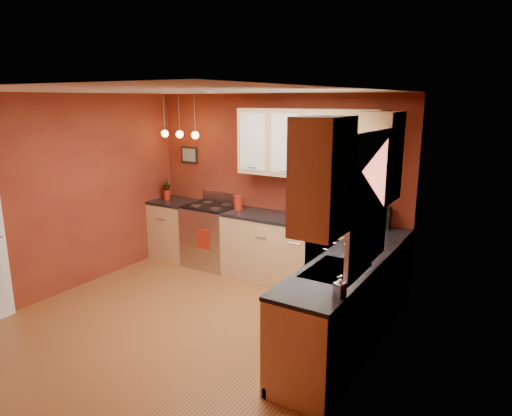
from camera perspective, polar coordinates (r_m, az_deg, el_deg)
The scene contains 25 objects.
floor at distance 5.41m, azimuth -9.24°, elevation -14.51°, with size 4.20×4.20×0.00m, color #9B612D.
ceiling at distance 4.79m, azimuth -10.45°, elevation 14.19°, with size 4.00×4.20×0.02m, color beige.
wall_back at distance 6.62m, azimuth 2.28°, elevation 2.82°, with size 4.00×0.02×2.60m, color maroon.
wall_left at distance 6.42m, azimuth -23.36°, elevation 1.38°, with size 0.02×4.20×2.60m, color maroon.
wall_right at distance 3.95m, azimuth 12.62°, elevation -4.88°, with size 0.02×4.20×2.60m, color maroon.
base_cabinets_back_left at distance 7.52m, azimuth -9.96°, elevation -2.73°, with size 0.70×0.60×0.90m, color tan.
base_cabinets_back_right at distance 6.26m, azimuth 6.70°, elevation -5.96°, with size 2.54×0.60×0.90m, color tan.
base_cabinets_right at distance 4.76m, azimuth 10.44°, elevation -12.58°, with size 0.60×2.10×0.90m, color tan.
counter_back_left at distance 7.40m, azimuth -10.11°, elevation 0.77°, with size 0.70×0.62×0.04m, color black.
counter_back_right at distance 6.12m, azimuth 6.82°, elevation -1.80°, with size 2.54×0.62×0.04m, color black.
counter_right at distance 4.57m, azimuth 10.69°, elevation -7.28°, with size 0.62×2.10×0.04m, color black.
gas_range at distance 7.06m, azimuth -5.51°, elevation -3.39°, with size 0.76×0.64×1.11m.
dishwasher_front at distance 5.87m, azimuth 8.78°, elevation -7.37°, with size 0.60×0.02×0.80m, color #B0B0B5.
sink at distance 4.44m, azimuth 10.01°, elevation -7.95°, with size 0.50×0.70×0.33m.
window at distance 4.14m, azimuth 13.94°, elevation 1.44°, with size 0.06×1.02×1.22m.
upper_cabinets_back at distance 6.10m, azimuth 6.48°, elevation 8.01°, with size 2.00×0.35×0.90m, color tan.
upper_cabinets_right at distance 4.16m, azimuth 12.29°, elevation 5.27°, with size 0.35×1.95×0.90m, color tan.
wall_picture at distance 7.42m, azimuth -8.32°, elevation 6.59°, with size 0.32×0.03×0.26m, color black.
pendant_lights at distance 7.07m, azimuth -9.52°, elevation 9.13°, with size 0.71×0.11×0.66m.
red_canister at distance 6.68m, azimuth -2.24°, elevation 0.70°, with size 0.14×0.14×0.21m.
red_vase at distance 7.49m, azimuth -11.10°, elevation 1.64°, with size 0.10×0.10×0.16m, color maroon.
flowers at distance 7.46m, azimuth -11.16°, elevation 2.94°, with size 0.13×0.13×0.23m, color maroon.
coffee_maker at distance 5.91m, azimuth 15.52°, elevation -1.27°, with size 0.21×0.21×0.28m.
soap_pump at distance 3.84m, azimuth 10.44°, elevation -9.60°, with size 0.08×0.08×0.18m, color white.
dish_towel at distance 6.75m, azimuth -6.64°, elevation -3.87°, with size 0.21×0.01×0.29m, color maroon.
Camera 1 is at (3.19, -3.56, 2.52)m, focal length 32.00 mm.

